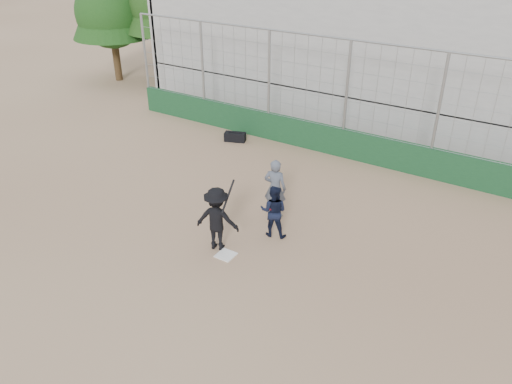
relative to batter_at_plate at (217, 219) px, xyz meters
The scene contains 9 objects.
ground 0.94m from the batter_at_plate, 26.86° to the right, with size 90.00×90.00×0.00m, color brown.
home_plate 0.93m from the batter_at_plate, 26.86° to the right, with size 0.44×0.44×0.02m, color white.
backstop 6.82m from the batter_at_plate, 86.85° to the left, with size 18.10×0.25×4.04m.
bleachers 11.95m from the batter_at_plate, 88.17° to the left, with size 20.25×6.70×6.98m.
tree_right 16.35m from the batter_at_plate, 144.65° to the left, with size 3.84×3.84×6.00m.
batter_at_plate is the anchor object (origin of this frame).
catcher_crouched 1.55m from the batter_at_plate, 52.78° to the left, with size 0.85×0.74×1.02m.
umpire 2.15m from the batter_at_plate, 78.52° to the left, with size 0.63×0.41×1.55m, color #4B5260.
equipment_bag 6.89m from the batter_at_plate, 120.87° to the left, with size 0.85×0.59×0.38m.
Camera 1 is at (6.04, -8.12, 7.39)m, focal length 35.00 mm.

